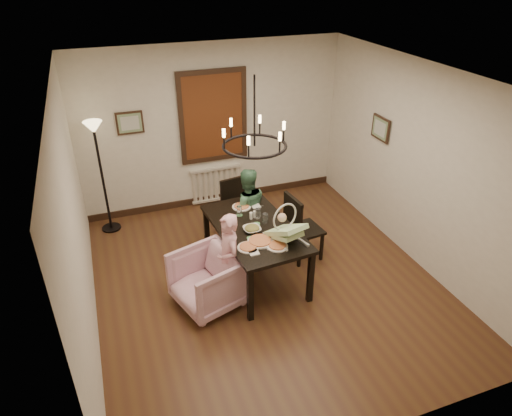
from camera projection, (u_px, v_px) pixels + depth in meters
room_shell at (256, 179)px, 5.96m from camera, size 4.51×5.00×2.81m
dining_table at (255, 232)px, 6.12m from camera, size 1.09×1.78×0.80m
chair_far at (239, 210)px, 7.12m from camera, size 0.49×0.49×0.95m
chair_right at (305, 226)px, 6.60m from camera, size 0.51×0.51×1.06m
armchair at (208, 280)px, 5.78m from camera, size 1.01×1.00×0.74m
elderly_woman at (229, 266)px, 5.79m from camera, size 0.28×0.40×1.04m
seated_man at (247, 216)px, 6.84m from camera, size 0.56×0.45×1.08m
baby_bouncer at (286, 229)px, 5.70m from camera, size 0.52×0.62×0.35m
salad_bowl at (252, 229)px, 5.96m from camera, size 0.28×0.28×0.07m
pizza_platter at (260, 241)px, 5.74m from camera, size 0.32×0.32×0.04m
drinking_glass at (265, 218)px, 6.12m from camera, size 0.07×0.07×0.15m
window_blinds at (213, 117)px, 7.57m from camera, size 1.00×0.03×1.40m
radiator at (216, 184)px, 8.21m from camera, size 0.92×0.12×0.62m
picture_back at (130, 123)px, 7.15m from camera, size 0.42×0.03×0.36m
picture_right at (381, 128)px, 6.94m from camera, size 0.03×0.42×0.36m
floor_lamp at (103, 179)px, 7.10m from camera, size 0.30×0.30×1.80m
chandelier at (255, 146)px, 5.51m from camera, size 0.80×0.80×0.04m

